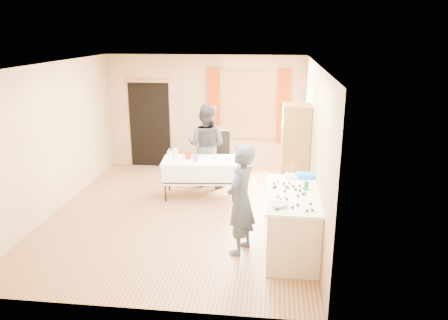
# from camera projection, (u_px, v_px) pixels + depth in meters

# --- Properties ---
(floor) EXTENTS (4.50, 5.50, 0.02)m
(floor) POSITION_uv_depth(u_px,v_px,m) (181.00, 214.00, 7.74)
(floor) COLOR #9E7047
(floor) RESTS_ON ground
(ceiling) EXTENTS (4.50, 5.50, 0.02)m
(ceiling) POSITION_uv_depth(u_px,v_px,m) (176.00, 64.00, 6.98)
(ceiling) COLOR white
(ceiling) RESTS_ON floor
(wall_back) EXTENTS (4.50, 0.02, 2.60)m
(wall_back) POSITION_uv_depth(u_px,v_px,m) (205.00, 113.00, 9.98)
(wall_back) COLOR tan
(wall_back) RESTS_ON floor
(wall_front) EXTENTS (4.50, 0.02, 2.60)m
(wall_front) POSITION_uv_depth(u_px,v_px,m) (124.00, 206.00, 4.73)
(wall_front) COLOR tan
(wall_front) RESTS_ON floor
(wall_left) EXTENTS (0.02, 5.50, 2.60)m
(wall_left) POSITION_uv_depth(u_px,v_px,m) (52.00, 139.00, 7.61)
(wall_left) COLOR tan
(wall_left) RESTS_ON floor
(wall_right) EXTENTS (0.02, 5.50, 2.60)m
(wall_right) POSITION_uv_depth(u_px,v_px,m) (315.00, 147.00, 7.11)
(wall_right) COLOR tan
(wall_right) RESTS_ON floor
(window_frame) EXTENTS (1.32, 0.06, 1.52)m
(window_frame) POSITION_uv_depth(u_px,v_px,m) (248.00, 105.00, 9.78)
(window_frame) COLOR olive
(window_frame) RESTS_ON wall_back
(window_pane) EXTENTS (1.20, 0.02, 1.40)m
(window_pane) POSITION_uv_depth(u_px,v_px,m) (248.00, 105.00, 9.76)
(window_pane) COLOR white
(window_pane) RESTS_ON wall_back
(curtain_left) EXTENTS (0.28, 0.06, 1.65)m
(curtain_left) POSITION_uv_depth(u_px,v_px,m) (214.00, 105.00, 9.82)
(curtain_left) COLOR #8F3508
(curtain_left) RESTS_ON wall_back
(curtain_right) EXTENTS (0.28, 0.06, 1.65)m
(curtain_right) POSITION_uv_depth(u_px,v_px,m) (283.00, 106.00, 9.64)
(curtain_right) COLOR #8F3508
(curtain_right) RESTS_ON wall_back
(doorway) EXTENTS (0.95, 0.04, 2.00)m
(doorway) POSITION_uv_depth(u_px,v_px,m) (150.00, 125.00, 10.19)
(doorway) COLOR black
(doorway) RESTS_ON floor
(door_lintel) EXTENTS (1.05, 0.06, 0.08)m
(door_lintel) POSITION_uv_depth(u_px,v_px,m) (147.00, 81.00, 9.86)
(door_lintel) COLOR olive
(door_lintel) RESTS_ON wall_back
(cabinet) EXTENTS (0.50, 0.60, 1.84)m
(cabinet) POSITION_uv_depth(u_px,v_px,m) (295.00, 154.00, 8.08)
(cabinet) COLOR olive
(cabinet) RESTS_ON floor
(counter) EXTENTS (0.76, 1.61, 0.91)m
(counter) POSITION_uv_depth(u_px,v_px,m) (292.00, 222.00, 6.32)
(counter) COLOR beige
(counter) RESTS_ON floor
(party_table) EXTENTS (1.51, 0.89, 0.75)m
(party_table) POSITION_uv_depth(u_px,v_px,m) (200.00, 174.00, 8.43)
(party_table) COLOR black
(party_table) RESTS_ON floor
(chair) EXTENTS (0.44, 0.44, 1.04)m
(chair) POSITION_uv_depth(u_px,v_px,m) (219.00, 165.00, 9.46)
(chair) COLOR black
(chair) RESTS_ON floor
(girl) EXTENTS (0.84, 0.77, 1.62)m
(girl) POSITION_uv_depth(u_px,v_px,m) (241.00, 200.00, 6.20)
(girl) COLOR #2B3449
(girl) RESTS_ON floor
(woman) EXTENTS (1.10, 0.99, 1.70)m
(woman) POSITION_uv_depth(u_px,v_px,m) (206.00, 146.00, 8.93)
(woman) COLOR black
(woman) RESTS_ON floor
(soda_can) EXTENTS (0.08, 0.08, 0.12)m
(soda_can) POSITION_uv_depth(u_px,v_px,m) (306.00, 186.00, 6.28)
(soda_can) COLOR #077D39
(soda_can) RESTS_ON counter
(mixing_bowl) EXTENTS (0.35, 0.35, 0.05)m
(mixing_bowl) POSITION_uv_depth(u_px,v_px,m) (279.00, 205.00, 5.70)
(mixing_bowl) COLOR white
(mixing_bowl) RESTS_ON counter
(foam_block) EXTENTS (0.15, 0.10, 0.08)m
(foam_block) POSITION_uv_depth(u_px,v_px,m) (290.00, 176.00, 6.76)
(foam_block) COLOR white
(foam_block) RESTS_ON counter
(blue_basket) EXTENTS (0.32, 0.23, 0.08)m
(blue_basket) POSITION_uv_depth(u_px,v_px,m) (307.00, 176.00, 6.80)
(blue_basket) COLOR blue
(blue_basket) RESTS_ON counter
(pitcher) EXTENTS (0.11, 0.11, 0.22)m
(pitcher) POSITION_uv_depth(u_px,v_px,m) (175.00, 155.00, 8.20)
(pitcher) COLOR silver
(pitcher) RESTS_ON party_table
(cup_red) EXTENTS (0.13, 0.13, 0.10)m
(cup_red) POSITION_uv_depth(u_px,v_px,m) (188.00, 156.00, 8.35)
(cup_red) COLOR #C02E03
(cup_red) RESTS_ON party_table
(cup_rainbow) EXTENTS (0.16, 0.16, 0.11)m
(cup_rainbow) POSITION_uv_depth(u_px,v_px,m) (196.00, 159.00, 8.18)
(cup_rainbow) COLOR red
(cup_rainbow) RESTS_ON party_table
(small_bowl) EXTENTS (0.22, 0.22, 0.05)m
(small_bowl) POSITION_uv_depth(u_px,v_px,m) (215.00, 157.00, 8.43)
(small_bowl) COLOR white
(small_bowl) RESTS_ON party_table
(pastry_tray) EXTENTS (0.32, 0.26, 0.02)m
(pastry_tray) POSITION_uv_depth(u_px,v_px,m) (225.00, 161.00, 8.23)
(pastry_tray) COLOR white
(pastry_tray) RESTS_ON party_table
(bottle) EXTENTS (0.09, 0.09, 0.17)m
(bottle) POSITION_uv_depth(u_px,v_px,m) (169.00, 153.00, 8.48)
(bottle) COLOR white
(bottle) RESTS_ON party_table
(cake_balls) EXTENTS (0.53, 1.11, 0.04)m
(cake_balls) POSITION_uv_depth(u_px,v_px,m) (292.00, 193.00, 6.11)
(cake_balls) COLOR #3F2314
(cake_balls) RESTS_ON counter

